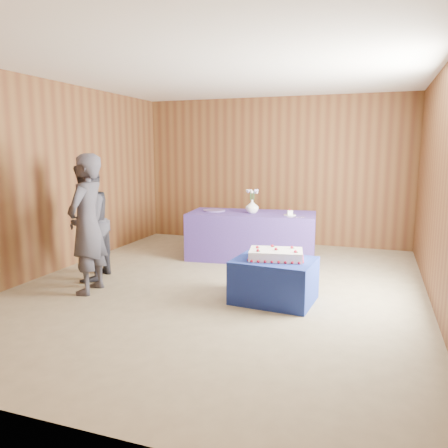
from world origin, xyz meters
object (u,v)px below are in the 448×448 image
at_px(cake_table, 274,280).
at_px(guest_left, 87,224).
at_px(serving_table, 252,236).
at_px(guest_right, 87,222).
at_px(sheet_cake, 276,254).
at_px(vase, 252,206).

relative_size(cake_table, guest_left, 0.53).
distance_m(serving_table, guest_left, 2.75).
bearing_deg(guest_left, guest_right, -150.86).
distance_m(sheet_cake, guest_right, 2.58).
height_order(vase, guest_left, guest_left).
height_order(serving_table, sheet_cake, serving_table).
relative_size(cake_table, guest_right, 0.57).
bearing_deg(cake_table, guest_left, -164.41).
bearing_deg(vase, guest_left, -122.55).
bearing_deg(cake_table, guest_right, -175.72).
bearing_deg(serving_table, guest_left, -128.56).
relative_size(vase, guest_right, 0.13).
height_order(cake_table, serving_table, serving_table).
bearing_deg(guest_right, serving_table, 122.95).
xyz_separation_m(serving_table, sheet_cake, (0.81, -1.86, 0.18)).
bearing_deg(cake_table, sheet_cake, 54.71).
distance_m(vase, guest_left, 2.68).
height_order(sheet_cake, guest_right, guest_right).
distance_m(serving_table, guest_right, 2.59).
height_order(cake_table, guest_right, guest_right).
bearing_deg(sheet_cake, guest_left, -179.35).
bearing_deg(vase, sheet_cake, -66.42).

